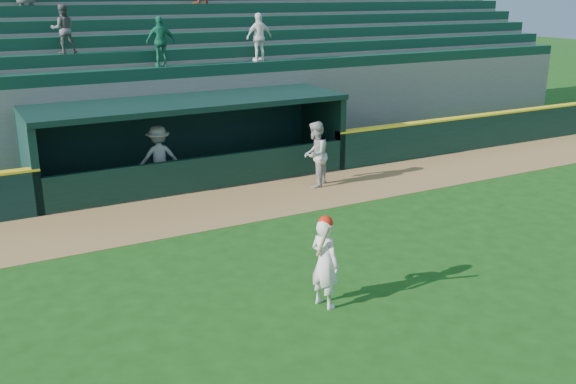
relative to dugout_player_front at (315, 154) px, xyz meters
name	(u,v)px	position (x,y,z in m)	size (l,w,h in m)	color
ground	(325,273)	(-2.94, -5.33, -0.97)	(120.00, 120.00, 0.00)	#154110
warning_track	(230,205)	(-2.94, -0.43, -0.96)	(40.00, 3.00, 0.01)	olive
field_wall_right	(511,128)	(9.31, 1.22, -0.37)	(15.50, 0.30, 1.20)	black
wall_stripe_right	(513,111)	(9.31, 1.22, 0.26)	(15.50, 0.32, 0.06)	yellow
dugout_player_front	(315,154)	(0.00, 0.00, 0.00)	(0.94, 0.73, 1.94)	#A3A49E
dugout_player_inside	(159,158)	(-4.08, 1.98, -0.04)	(1.20, 0.69, 1.86)	#9C9C97
dugout	(188,134)	(-2.94, 2.67, 0.39)	(9.40, 2.80, 2.46)	#62625E
stands	(141,82)	(-2.97, 7.24, 1.43)	(34.50, 6.26, 7.49)	slate
batter_at_plate	(325,261)	(-3.71, -6.54, -0.09)	(0.56, 0.83, 1.77)	silver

